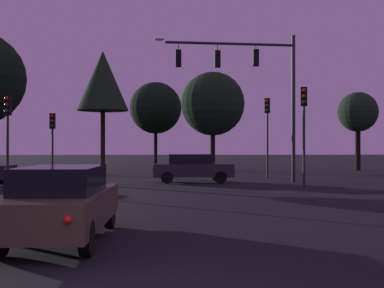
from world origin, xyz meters
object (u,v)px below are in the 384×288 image
at_px(tree_lot_edge, 156,108).
at_px(tree_right_cluster, 213,104).
at_px(tree_left_far, 103,81).
at_px(car_nearside_lane, 63,202).
at_px(car_crossing_right, 192,168).
at_px(traffic_signal_mast_arm, 251,77).
at_px(traffic_light_corner_right, 267,122).
at_px(tree_center_horizon, 358,113).
at_px(traffic_light_corner_left, 304,117).
at_px(traffic_light_far_side, 7,122).
at_px(traffic_light_median, 52,132).

bearing_deg(tree_lot_edge, tree_right_cluster, -55.32).
bearing_deg(tree_left_far, tree_right_cluster, 32.25).
bearing_deg(car_nearside_lane, car_crossing_right, 77.90).
relative_size(traffic_signal_mast_arm, traffic_light_corner_right, 1.64).
xyz_separation_m(traffic_signal_mast_arm, tree_center_horizon, (10.83, 12.79, -0.96)).
relative_size(traffic_light_corner_left, car_nearside_lane, 1.02).
bearing_deg(traffic_light_far_side, tree_center_horizon, 37.45).
relative_size(tree_left_far, tree_lot_edge, 1.07).
height_order(traffic_light_corner_left, traffic_light_far_side, traffic_light_corner_left).
bearing_deg(traffic_light_corner_right, car_nearside_lane, -113.00).
xyz_separation_m(traffic_light_corner_left, traffic_light_far_side, (-13.41, -1.14, -0.36)).
bearing_deg(tree_right_cluster, car_nearside_lane, -101.32).
height_order(traffic_signal_mast_arm, tree_center_horizon, traffic_signal_mast_arm).
height_order(traffic_light_corner_left, traffic_light_median, traffic_light_corner_left).
xyz_separation_m(traffic_light_median, car_crossing_right, (8.00, -2.50, -1.95)).
height_order(traffic_light_corner_right, car_crossing_right, traffic_light_corner_right).
bearing_deg(traffic_light_corner_right, traffic_light_far_side, -149.72).
bearing_deg(tree_lot_edge, traffic_signal_mast_arm, -73.51).
xyz_separation_m(car_nearside_lane, tree_center_horizon, (17.40, 28.57, 3.87)).
relative_size(car_nearside_lane, tree_right_cluster, 0.60).
relative_size(traffic_light_corner_left, traffic_light_corner_right, 0.98).
height_order(traffic_signal_mast_arm, traffic_light_far_side, traffic_signal_mast_arm).
relative_size(traffic_signal_mast_arm, tree_left_far, 0.95).
bearing_deg(tree_center_horizon, traffic_signal_mast_arm, -130.25).
xyz_separation_m(traffic_light_corner_right, tree_center_horizon, (9.29, 9.48, 1.26)).
height_order(car_nearside_lane, tree_right_cluster, tree_right_cluster).
bearing_deg(traffic_light_median, tree_left_far, 63.24).
xyz_separation_m(traffic_signal_mast_arm, traffic_light_far_side, (-11.43, -4.25, -2.66)).
bearing_deg(traffic_light_far_side, tree_left_far, 77.36).
bearing_deg(traffic_light_corner_right, tree_lot_edge, 114.56).
bearing_deg(traffic_light_far_side, traffic_light_median, 87.60).
bearing_deg(car_crossing_right, car_nearside_lane, -102.10).
xyz_separation_m(car_nearside_lane, car_crossing_right, (3.43, 16.00, -0.00)).
xyz_separation_m(traffic_light_corner_left, car_nearside_lane, (-8.55, -12.66, -2.54)).
distance_m(tree_left_far, tree_lot_edge, 12.17).
xyz_separation_m(traffic_light_median, tree_left_far, (2.29, 4.54, 3.58)).
distance_m(traffic_light_corner_right, tree_center_horizon, 13.33).
height_order(traffic_light_corner_right, tree_right_cluster, tree_right_cluster).
xyz_separation_m(traffic_light_corner_right, tree_lot_edge, (-7.15, 15.64, 2.05)).
relative_size(car_crossing_right, tree_right_cluster, 0.55).
height_order(traffic_light_corner_left, tree_lot_edge, tree_lot_edge).
bearing_deg(car_crossing_right, traffic_light_far_side, -151.65).
height_order(car_crossing_right, tree_left_far, tree_left_far).
height_order(traffic_light_corner_right, tree_left_far, tree_left_far).
height_order(traffic_light_far_side, car_crossing_right, traffic_light_far_side).
bearing_deg(traffic_light_far_side, tree_lot_edge, 75.93).
distance_m(traffic_light_far_side, car_crossing_right, 9.67).
bearing_deg(tree_lot_edge, traffic_light_corner_left, -71.02).
bearing_deg(traffic_light_corner_right, traffic_signal_mast_arm, -114.85).
distance_m(traffic_light_median, tree_center_horizon, 24.24).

